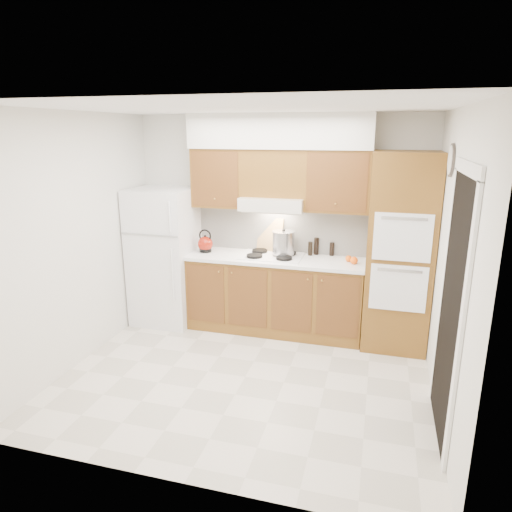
{
  "coord_description": "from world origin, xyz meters",
  "views": [
    {
      "loc": [
        1.2,
        -3.94,
        2.41
      ],
      "look_at": [
        -0.01,
        0.45,
        1.15
      ],
      "focal_mm": 32.0,
      "sensor_mm": 36.0,
      "label": 1
    }
  ],
  "objects": [
    {
      "name": "base_cabinets",
      "position": [
        0.02,
        1.2,
        0.45
      ],
      "size": [
        2.11,
        0.6,
        0.9
      ],
      "primitive_type": "cube",
      "color": "brown",
      "rests_on": "floor"
    },
    {
      "name": "floor",
      "position": [
        0.0,
        0.0,
        0.0
      ],
      "size": [
        3.6,
        3.6,
        0.0
      ],
      "primitive_type": "plane",
      "color": "beige",
      "rests_on": "ground"
    },
    {
      "name": "condiment_c",
      "position": [
        0.67,
        1.45,
        1.02
      ],
      "size": [
        0.06,
        0.06,
        0.16
      ],
      "primitive_type": "cylinder",
      "rotation": [
        0.0,
        0.0,
        0.03
      ],
      "color": "black",
      "rests_on": "countertop"
    },
    {
      "name": "doorway",
      "position": [
        1.79,
        -0.35,
        1.05
      ],
      "size": [
        0.02,
        0.9,
        2.1
      ],
      "primitive_type": "cube",
      "color": "black",
      "rests_on": "floor"
    },
    {
      "name": "orange_near",
      "position": [
        0.95,
        1.15,
        0.98
      ],
      "size": [
        0.09,
        0.09,
        0.09
      ],
      "primitive_type": "sphere",
      "rotation": [
        0.0,
        0.0,
        0.06
      ],
      "color": "orange",
      "rests_on": "countertop"
    },
    {
      "name": "cooktop",
      "position": [
        -0.02,
        1.21,
        0.95
      ],
      "size": [
        0.74,
        0.5,
        0.01
      ],
      "primitive_type": "cube",
      "color": "white",
      "rests_on": "countertop"
    },
    {
      "name": "orange_far",
      "position": [
        0.89,
        1.23,
        0.98
      ],
      "size": [
        0.1,
        0.1,
        0.08
      ],
      "primitive_type": "sphere",
      "rotation": [
        0.0,
        0.0,
        0.32
      ],
      "color": "#DF560B",
      "rests_on": "countertop"
    },
    {
      "name": "wall_clock",
      "position": [
        1.79,
        0.55,
        2.15
      ],
      "size": [
        0.02,
        0.3,
        0.3
      ],
      "primitive_type": "cylinder",
      "rotation": [
        0.0,
        1.57,
        0.0
      ],
      "color": "#3F3833",
      "rests_on": "wall_right"
    },
    {
      "name": "wall_right",
      "position": [
        1.8,
        0.0,
        1.3
      ],
      "size": [
        0.02,
        3.0,
        2.6
      ],
      "primitive_type": "cube",
      "color": "silver",
      "rests_on": "floor"
    },
    {
      "name": "upper_cab_left",
      "position": [
        -0.71,
        1.33,
        1.85
      ],
      "size": [
        0.63,
        0.33,
        0.7
      ],
      "primitive_type": "cube",
      "color": "brown",
      "rests_on": "wall_back"
    },
    {
      "name": "condiment_a",
      "position": [
        0.48,
        1.45,
        1.04
      ],
      "size": [
        0.08,
        0.08,
        0.21
      ],
      "primitive_type": "cylinder",
      "rotation": [
        0.0,
        0.0,
        0.36
      ],
      "color": "black",
      "rests_on": "countertop"
    },
    {
      "name": "wall_left",
      "position": [
        -1.8,
        0.0,
        1.3
      ],
      "size": [
        0.02,
        3.0,
        2.6
      ],
      "primitive_type": "cube",
      "color": "silver",
      "rests_on": "floor"
    },
    {
      "name": "upper_cab_right",
      "position": [
        0.72,
        1.33,
        1.85
      ],
      "size": [
        0.73,
        0.33,
        0.7
      ],
      "primitive_type": "cube",
      "color": "brown",
      "rests_on": "wall_back"
    },
    {
      "name": "upper_cab_over_hood",
      "position": [
        -0.02,
        1.33,
        1.92
      ],
      "size": [
        0.75,
        0.33,
        0.55
      ],
      "primitive_type": "cube",
      "color": "brown",
      "rests_on": "range_hood"
    },
    {
      "name": "soffit",
      "position": [
        0.03,
        1.32,
        2.4
      ],
      "size": [
        2.13,
        0.36,
        0.4
      ],
      "primitive_type": "cube",
      "color": "silver",
      "rests_on": "wall_back"
    },
    {
      "name": "backsplash",
      "position": [
        0.02,
        1.49,
        1.22
      ],
      "size": [
        2.11,
        0.03,
        0.56
      ],
      "primitive_type": "cube",
      "color": "white",
      "rests_on": "countertop"
    },
    {
      "name": "stock_pot",
      "position": [
        0.11,
        1.25,
        1.11
      ],
      "size": [
        0.28,
        0.28,
        0.27
      ],
      "primitive_type": "cylinder",
      "rotation": [
        0.0,
        0.0,
        0.07
      ],
      "color": "#ABABAF",
      "rests_on": "cooktop"
    },
    {
      "name": "ceiling",
      "position": [
        0.0,
        0.0,
        2.6
      ],
      "size": [
        3.6,
        3.6,
        0.0
      ],
      "primitive_type": "plane",
      "color": "white",
      "rests_on": "wall_back"
    },
    {
      "name": "wall_back",
      "position": [
        0.0,
        1.5,
        1.3
      ],
      "size": [
        3.6,
        0.02,
        2.6
      ],
      "primitive_type": "cube",
      "color": "silver",
      "rests_on": "floor"
    },
    {
      "name": "condiment_b",
      "position": [
        0.41,
        1.39,
        1.02
      ],
      "size": [
        0.06,
        0.06,
        0.17
      ],
      "primitive_type": "cylinder",
      "rotation": [
        0.0,
        0.0,
        -0.28
      ],
      "color": "black",
      "rests_on": "countertop"
    },
    {
      "name": "cutting_board",
      "position": [
        -0.1,
        1.45,
        1.14
      ],
      "size": [
        0.35,
        0.19,
        0.44
      ],
      "primitive_type": "cube",
      "rotation": [
        -0.21,
        0.0,
        -0.25
      ],
      "color": "tan",
      "rests_on": "countertop"
    },
    {
      "name": "oven_cabinet",
      "position": [
        1.44,
        1.18,
        1.1
      ],
      "size": [
        0.7,
        0.65,
        2.2
      ],
      "primitive_type": "cube",
      "color": "brown",
      "rests_on": "floor"
    },
    {
      "name": "kettle",
      "position": [
        -0.87,
        1.19,
        1.04
      ],
      "size": [
        0.24,
        0.24,
        0.19
      ],
      "primitive_type": "sphere",
      "rotation": [
        0.0,
        0.0,
        0.37
      ],
      "color": "maroon",
      "rests_on": "countertop"
    },
    {
      "name": "range_hood",
      "position": [
        -0.02,
        1.27,
        1.57
      ],
      "size": [
        0.75,
        0.45,
        0.15
      ],
      "primitive_type": "cube",
      "color": "silver",
      "rests_on": "wall_back"
    },
    {
      "name": "fridge",
      "position": [
        -1.41,
        1.14,
        0.86
      ],
      "size": [
        0.75,
        0.72,
        1.72
      ],
      "primitive_type": "cube",
      "color": "white",
      "rests_on": "floor"
    },
    {
      "name": "countertop",
      "position": [
        0.03,
        1.19,
        0.92
      ],
      "size": [
        2.13,
        0.62,
        0.04
      ],
      "primitive_type": "cube",
      "color": "white",
      "rests_on": "base_cabinets"
    }
  ]
}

